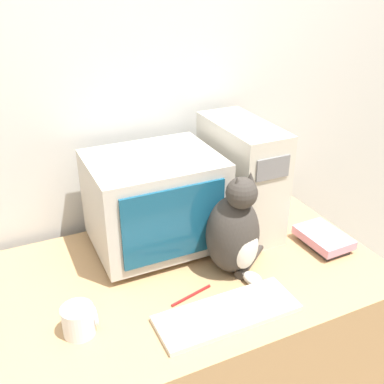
{
  "coord_description": "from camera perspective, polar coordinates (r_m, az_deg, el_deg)",
  "views": [
    {
      "loc": [
        -0.53,
        -0.76,
        1.71
      ],
      "look_at": [
        0.06,
        0.48,
        1.01
      ],
      "focal_mm": 42.0,
      "sensor_mm": 36.0,
      "label": 1
    }
  ],
  "objects": [
    {
      "name": "computer_tower",
      "position": [
        1.78,
        6.18,
        1.9
      ],
      "size": [
        0.19,
        0.42,
        0.44
      ],
      "color": "beige",
      "rests_on": "desk"
    },
    {
      "name": "mug",
      "position": [
        1.39,
        -14.12,
        -15.52
      ],
      "size": [
        0.1,
        0.09,
        0.09
      ],
      "color": "white",
      "rests_on": "desk"
    },
    {
      "name": "wall_back",
      "position": [
        1.8,
        -7.26,
        11.85
      ],
      "size": [
        7.0,
        0.05,
        2.5
      ],
      "color": "silver",
      "rests_on": "ground_plane"
    },
    {
      "name": "cat",
      "position": [
        1.54,
        5.49,
        -5.12
      ],
      "size": [
        0.3,
        0.25,
        0.38
      ],
      "rotation": [
        0.0,
        0.0,
        0.25
      ],
      "color": "#38332D",
      "rests_on": "desk"
    },
    {
      "name": "crt_monitor",
      "position": [
        1.66,
        -4.76,
        -1.23
      ],
      "size": [
        0.46,
        0.38,
        0.37
      ],
      "color": "#BCB7AD",
      "rests_on": "desk"
    },
    {
      "name": "book_stack",
      "position": [
        1.8,
        16.36,
        -5.75
      ],
      "size": [
        0.15,
        0.21,
        0.05
      ],
      "color": "#383333",
      "rests_on": "desk"
    },
    {
      "name": "pen",
      "position": [
        1.5,
        -0.09,
        -13.0
      ],
      "size": [
        0.16,
        0.05,
        0.01
      ],
      "color": "maroon",
      "rests_on": "desk"
    },
    {
      "name": "desk",
      "position": [
        1.86,
        -0.63,
        -19.12
      ],
      "size": [
        1.37,
        0.82,
        0.74
      ],
      "color": "tan",
      "rests_on": "ground_plane"
    },
    {
      "name": "keyboard",
      "position": [
        1.44,
        4.51,
        -15.07
      ],
      "size": [
        0.45,
        0.16,
        0.02
      ],
      "color": "silver",
      "rests_on": "desk"
    }
  ]
}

